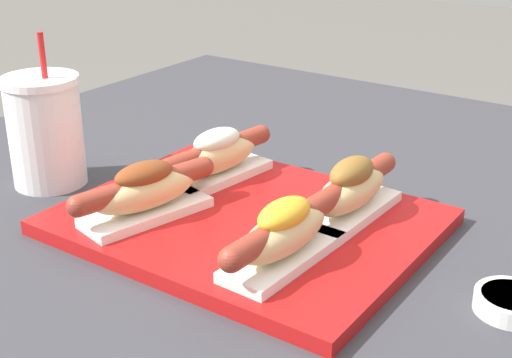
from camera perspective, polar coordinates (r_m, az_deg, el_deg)
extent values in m
cube|color=#B71414|center=(0.86, -0.76, -3.43)|extent=(0.42, 0.33, 0.02)
cube|color=white|center=(0.86, -8.75, -2.64)|extent=(0.10, 0.17, 0.01)
ellipsoid|color=#DBB77A|center=(0.85, -8.87, -0.94)|extent=(0.08, 0.15, 0.04)
cylinder|color=maroon|center=(0.85, -8.90, -0.50)|extent=(0.07, 0.18, 0.03)
sphere|color=maroon|center=(0.81, -14.07, -2.11)|extent=(0.03, 0.03, 0.03)
sphere|color=maroon|center=(0.89, -4.21, 0.97)|extent=(0.03, 0.03, 0.03)
ellipsoid|color=brown|center=(0.84, -8.96, 0.42)|extent=(0.06, 0.08, 0.03)
cube|color=white|center=(0.76, 2.21, -6.21)|extent=(0.07, 0.16, 0.01)
ellipsoid|color=#DBB77A|center=(0.74, 2.24, -4.32)|extent=(0.05, 0.14, 0.04)
cylinder|color=maroon|center=(0.74, 2.25, -3.83)|extent=(0.03, 0.18, 0.03)
sphere|color=maroon|center=(0.68, -2.03, -6.47)|extent=(0.03, 0.03, 0.03)
sphere|color=maroon|center=(0.81, 5.84, -1.59)|extent=(0.03, 0.03, 0.03)
ellipsoid|color=gold|center=(0.73, 2.27, -2.79)|extent=(0.04, 0.08, 0.03)
cube|color=white|center=(0.96, -3.08, 0.34)|extent=(0.08, 0.16, 0.01)
ellipsoid|color=#DBB77A|center=(0.95, -3.12, 1.90)|extent=(0.07, 0.14, 0.04)
cylinder|color=maroon|center=(0.95, -3.13, 2.31)|extent=(0.05, 0.18, 0.03)
sphere|color=maroon|center=(0.89, -7.10, 0.83)|extent=(0.03, 0.03, 0.03)
sphere|color=maroon|center=(1.00, 0.40, 3.61)|extent=(0.03, 0.03, 0.03)
ellipsoid|color=silver|center=(0.94, -3.15, 3.16)|extent=(0.05, 0.08, 0.03)
cube|color=white|center=(0.86, 7.49, -2.59)|extent=(0.07, 0.16, 0.01)
ellipsoid|color=#DBB77A|center=(0.85, 7.59, -0.88)|extent=(0.05, 0.14, 0.04)
cylinder|color=maroon|center=(0.85, 7.62, -0.44)|extent=(0.03, 0.17, 0.03)
sphere|color=maroon|center=(0.78, 4.44, -2.50)|extent=(0.03, 0.03, 0.03)
sphere|color=maroon|center=(0.92, 10.30, 1.30)|extent=(0.03, 0.03, 0.03)
ellipsoid|color=brown|center=(0.84, 7.67, 0.56)|extent=(0.04, 0.08, 0.03)
cylinder|color=silver|center=(0.75, 19.74, -9.31)|extent=(0.07, 0.07, 0.02)
cylinder|color=beige|center=(0.75, 19.81, -8.91)|extent=(0.06, 0.06, 0.01)
cylinder|color=white|center=(1.01, -16.45, 3.42)|extent=(0.10, 0.10, 0.14)
cylinder|color=white|center=(0.99, -16.95, 7.56)|extent=(0.10, 0.10, 0.01)
cylinder|color=red|center=(0.97, -16.72, 9.46)|extent=(0.01, 0.01, 0.06)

